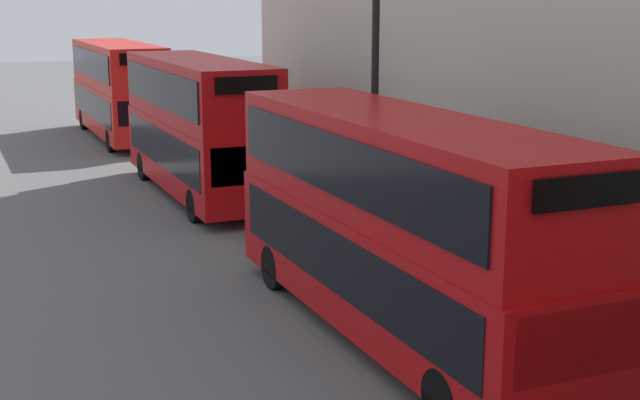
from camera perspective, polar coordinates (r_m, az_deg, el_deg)
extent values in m
cube|color=#B20C0F|center=(17.14, 4.94, -4.35)|extent=(2.55, 10.59, 2.09)
cube|color=#B20C0F|center=(16.66, 5.08, 2.20)|extent=(2.50, 10.38, 1.89)
cube|color=black|center=(17.07, 4.96, -3.55)|extent=(2.59, 9.75, 1.17)
cube|color=black|center=(16.65, 5.08, 2.52)|extent=(2.59, 9.75, 1.13)
cube|color=black|center=(12.88, 16.25, -8.79)|extent=(2.17, 0.06, 1.05)
cube|color=black|center=(12.28, 16.88, 0.54)|extent=(1.78, 0.06, 0.45)
cylinder|color=black|center=(13.95, 8.05, -12.54)|extent=(0.30, 1.00, 1.00)
cylinder|color=black|center=(15.16, 15.47, -10.76)|extent=(0.30, 1.00, 1.00)
cylinder|color=black|center=(20.19, -2.92, -4.31)|extent=(0.30, 1.00, 1.00)
cylinder|color=black|center=(21.04, 2.83, -3.59)|extent=(0.30, 1.00, 1.00)
cube|color=#B20C0F|center=(29.62, -7.73, 3.01)|extent=(2.55, 10.01, 2.19)
cube|color=#B20C0F|center=(29.34, -7.85, 7.02)|extent=(2.50, 9.81, 1.96)
cube|color=black|center=(29.58, -7.75, 3.52)|extent=(2.59, 9.21, 1.23)
cube|color=black|center=(29.33, -7.86, 7.21)|extent=(2.59, 9.21, 1.18)
cube|color=black|center=(24.86, -4.63, 2.23)|extent=(2.17, 0.06, 1.10)
cube|color=black|center=(24.55, -4.72, 7.35)|extent=(1.78, 0.06, 0.47)
cylinder|color=black|center=(26.30, -8.00, -0.35)|extent=(0.30, 1.00, 1.00)
cylinder|color=black|center=(26.96, -3.39, 0.08)|extent=(0.30, 1.00, 1.00)
cylinder|color=black|center=(32.78, -11.20, 2.15)|extent=(0.30, 1.00, 1.00)
cylinder|color=black|center=(33.31, -7.42, 2.46)|extent=(0.30, 1.00, 1.00)
cube|color=red|center=(42.60, -12.70, 5.72)|extent=(2.55, 10.48, 2.08)
cube|color=red|center=(42.41, -12.83, 8.44)|extent=(2.50, 10.27, 1.97)
cube|color=black|center=(42.58, -12.71, 6.06)|extent=(2.59, 9.64, 1.16)
cube|color=black|center=(42.40, -12.84, 8.57)|extent=(2.59, 9.64, 1.18)
cube|color=black|center=(37.48, -11.20, 5.49)|extent=(2.17, 0.06, 1.04)
cube|color=black|center=(37.27, -11.35, 8.85)|extent=(1.78, 0.06, 0.47)
cylinder|color=black|center=(38.98, -13.23, 3.74)|extent=(0.30, 1.00, 1.00)
cylinder|color=black|center=(39.42, -10.01, 3.98)|extent=(0.30, 1.00, 1.00)
cylinder|color=black|center=(46.09, -14.88, 5.01)|extent=(0.30, 1.00, 1.00)
cylinder|color=black|center=(46.47, -12.14, 5.22)|extent=(0.30, 1.00, 1.00)
cylinder|color=black|center=(21.38, 3.49, 4.25)|extent=(0.18, 0.18, 6.52)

